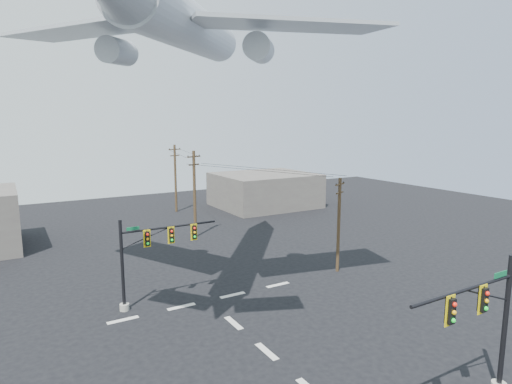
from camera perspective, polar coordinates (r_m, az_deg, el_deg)
lane_markings at (r=26.47m, az=-0.18°, el=-19.25°), size 14.00×21.20×0.01m
signal_mast_near at (r=22.38m, az=28.52°, el=-15.64°), size 6.93×0.74×6.74m
signal_mast_far at (r=30.61m, az=-14.19°, el=-8.20°), size 7.15×0.69×6.31m
utility_pole_a at (r=36.88m, az=10.97°, el=-4.10°), size 1.52×0.76×8.10m
utility_pole_b at (r=47.53m, az=-8.20°, el=-0.06°), size 1.84×0.89×9.63m
utility_pole_c at (r=61.74m, az=-10.69°, el=1.98°), size 1.92×0.67×9.58m
power_lines at (r=46.80m, az=-4.97°, el=4.16°), size 7.81×30.88×0.71m
airliner at (r=30.44m, az=-9.11°, el=20.85°), size 22.75×24.69×7.51m
building_right at (r=65.11m, az=1.16°, el=0.28°), size 14.00×12.00×5.00m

